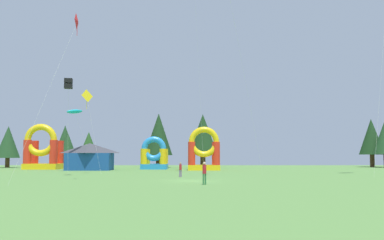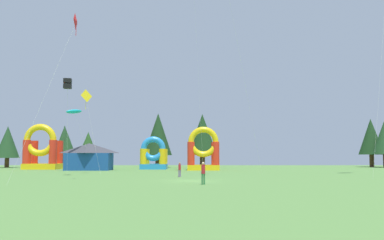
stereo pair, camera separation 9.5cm
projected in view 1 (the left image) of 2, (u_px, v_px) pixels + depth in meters
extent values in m
plane|color=#5B8C42|center=(192.00, 181.00, 39.14)|extent=(120.00, 120.00, 0.00)
cylinder|color=silver|center=(199.00, 76.00, 61.38)|extent=(1.49, 5.51, 27.36)
cylinder|color=silver|center=(245.00, 78.00, 49.57)|extent=(5.10, 7.26, 22.65)
cylinder|color=silver|center=(383.00, 54.00, 46.23)|extent=(4.25, 3.32, 26.59)
ellipsoid|color=#19B7CC|center=(75.00, 111.00, 64.39)|extent=(2.60, 2.49, 1.07)
cylinder|color=silver|center=(85.00, 141.00, 65.27)|extent=(2.74, 2.51, 8.94)
pyramid|color=red|center=(78.00, 22.00, 38.61)|extent=(0.29, 1.13, 1.13)
cylinder|color=red|center=(77.00, 29.00, 38.55)|extent=(0.04, 0.04, 1.24)
cylinder|color=silver|center=(45.00, 98.00, 35.84)|extent=(3.94, 4.39, 14.38)
cube|color=black|center=(69.00, 86.00, 47.87)|extent=(1.00, 1.00, 0.51)
cube|color=black|center=(69.00, 81.00, 47.92)|extent=(1.00, 1.00, 0.51)
cylinder|color=silver|center=(68.00, 130.00, 48.24)|extent=(0.28, 1.55, 10.39)
pyramid|color=yellow|center=(86.00, 97.00, 53.95)|extent=(1.12, 1.21, 1.23)
cylinder|color=yellow|center=(87.00, 103.00, 53.82)|extent=(0.04, 0.04, 1.57)
cylinder|color=silver|center=(94.00, 135.00, 53.57)|extent=(1.97, 0.18, 9.74)
cylinder|color=#33723F|center=(206.00, 179.00, 34.29)|extent=(0.16, 0.16, 0.88)
cylinder|color=#33723F|center=(204.00, 179.00, 34.24)|extent=(0.16, 0.16, 0.88)
cylinder|color=#B21E26|center=(205.00, 169.00, 34.33)|extent=(0.39, 0.39, 0.70)
sphere|color=#D8AD84|center=(205.00, 163.00, 34.37)|extent=(0.24, 0.24, 0.24)
cylinder|color=#724C8C|center=(180.00, 173.00, 46.21)|extent=(0.14, 0.14, 0.76)
cylinder|color=#724C8C|center=(181.00, 173.00, 46.27)|extent=(0.14, 0.14, 0.76)
cylinder|color=#B21E26|center=(181.00, 167.00, 46.29)|extent=(0.35, 0.35, 0.60)
sphere|color=#9E704C|center=(181.00, 163.00, 46.33)|extent=(0.21, 0.21, 0.21)
cube|color=#268CD8|center=(155.00, 166.00, 72.02)|extent=(4.35, 4.78, 0.86)
cylinder|color=yellow|center=(144.00, 156.00, 70.39)|extent=(1.22, 1.22, 2.54)
cylinder|color=yellow|center=(163.00, 156.00, 70.39)|extent=(1.22, 1.22, 2.54)
cylinder|color=yellow|center=(147.00, 156.00, 73.93)|extent=(1.22, 1.22, 2.54)
cylinder|color=yellow|center=(165.00, 156.00, 73.93)|extent=(1.22, 1.22, 2.54)
torus|color=#268CD8|center=(154.00, 149.00, 70.49)|extent=(4.11, 0.97, 4.11)
cube|color=yellow|center=(44.00, 166.00, 71.39)|extent=(5.62, 4.63, 0.94)
cylinder|color=red|center=(27.00, 152.00, 69.93)|extent=(1.30, 1.30, 3.88)
cylinder|color=red|center=(54.00, 152.00, 69.92)|extent=(1.30, 1.30, 3.88)
cylinder|color=red|center=(35.00, 152.00, 73.25)|extent=(1.30, 1.30, 3.88)
cylinder|color=red|center=(60.00, 152.00, 73.25)|extent=(1.30, 1.30, 3.88)
torus|color=yellow|center=(41.00, 140.00, 70.08)|extent=(5.36, 1.04, 5.36)
cube|color=yellow|center=(204.00, 167.00, 67.11)|extent=(4.95, 4.01, 0.82)
cylinder|color=red|center=(192.00, 153.00, 65.85)|extent=(1.12, 1.12, 3.58)
cylinder|color=red|center=(217.00, 153.00, 65.85)|extent=(1.12, 1.12, 3.58)
cylinder|color=red|center=(192.00, 154.00, 68.73)|extent=(1.12, 1.12, 3.58)
cylinder|color=red|center=(216.00, 154.00, 68.73)|extent=(1.12, 1.12, 3.58)
torus|color=yellow|center=(204.00, 142.00, 66.00)|extent=(4.73, 0.90, 4.73)
cube|color=#19478C|center=(90.00, 162.00, 66.67)|extent=(6.84, 4.36, 2.68)
pyramid|color=#3F3F47|center=(90.00, 148.00, 66.84)|extent=(6.84, 4.36, 1.54)
cylinder|color=#4C331E|center=(8.00, 163.00, 80.44)|extent=(0.81, 0.81, 1.82)
cone|color=#1E4221|center=(8.00, 142.00, 80.76)|extent=(4.47, 4.47, 6.05)
cylinder|color=#4C331E|center=(65.00, 163.00, 83.43)|extent=(0.83, 0.83, 1.51)
cone|color=#1E4221|center=(65.00, 142.00, 83.77)|extent=(4.61, 4.61, 6.70)
cylinder|color=#4C331E|center=(68.00, 161.00, 81.70)|extent=(0.58, 0.58, 2.34)
cone|color=#1E4221|center=(68.00, 144.00, 81.97)|extent=(3.22, 3.22, 4.26)
cylinder|color=#4C331E|center=(88.00, 163.00, 80.94)|extent=(0.74, 0.74, 1.53)
cone|color=#234C1E|center=(89.00, 146.00, 81.22)|extent=(4.09, 4.09, 5.24)
cylinder|color=#4C331E|center=(159.00, 161.00, 80.38)|extent=(0.95, 0.95, 2.33)
cone|color=#193819|center=(159.00, 134.00, 80.80)|extent=(5.30, 5.30, 7.95)
cylinder|color=#4C331E|center=(203.00, 160.00, 79.94)|extent=(0.97, 0.97, 2.71)
cone|color=#193819|center=(203.00, 134.00, 80.35)|extent=(5.39, 5.39, 7.39)
cylinder|color=#4C331E|center=(373.00, 161.00, 84.32)|extent=(0.88, 0.88, 2.46)
cone|color=#193819|center=(372.00, 137.00, 84.72)|extent=(4.90, 4.90, 7.12)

